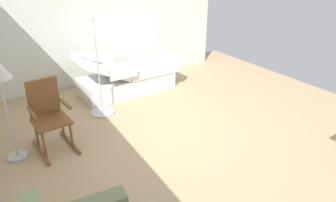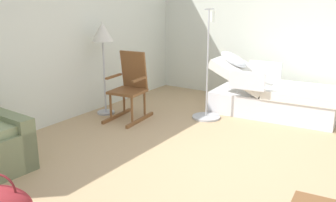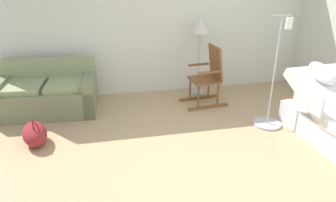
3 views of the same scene
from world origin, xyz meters
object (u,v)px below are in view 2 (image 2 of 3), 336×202
(hospital_bed, at_px, (274,97))
(rocking_chair, at_px, (130,87))
(iv_pole, at_px, (207,103))
(floor_lamp, at_px, (103,38))

(hospital_bed, bearing_deg, rocking_chair, 127.84)
(rocking_chair, distance_m, iv_pole, 1.22)
(rocking_chair, relative_size, floor_lamp, 0.71)
(rocking_chair, bearing_deg, iv_pole, -56.02)
(iv_pole, bearing_deg, floor_lamp, 114.93)
(floor_lamp, bearing_deg, iv_pole, -65.07)
(rocking_chair, distance_m, floor_lamp, 0.88)
(rocking_chair, bearing_deg, floor_lamp, 92.95)
(rocking_chair, height_order, floor_lamp, floor_lamp)
(floor_lamp, height_order, iv_pole, iv_pole)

